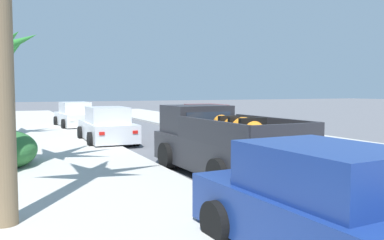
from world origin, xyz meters
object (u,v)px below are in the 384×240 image
object	(u,v)px
pickup_truck	(221,144)
car_right_near	(329,210)
car_right_mid	(75,116)
hedge_bush	(4,150)
car_left_near	(205,121)
car_left_mid	(107,126)

from	to	relation	value
pickup_truck	car_right_near	xyz separation A→B (m)	(-1.39, -5.43, -0.10)
car_right_near	car_right_mid	size ratio (longest dim) A/B	1.00
car_right_mid	hedge_bush	distance (m)	12.69
pickup_truck	hedge_bush	bearing A→B (deg)	147.88
pickup_truck	car_left_near	xyz separation A→B (m)	(3.87, 8.72, -0.10)
car_left_near	car_left_mid	world-z (taller)	same
car_left_mid	car_right_mid	bearing A→B (deg)	91.19
hedge_bush	car_right_mid	bearing A→B (deg)	72.77
car_left_near	car_right_near	size ratio (longest dim) A/B	0.99
car_right_near	car_left_mid	world-z (taller)	same
car_right_mid	hedge_bush	size ratio (longest dim) A/B	1.55
car_left_near	hedge_bush	world-z (taller)	car_left_near
car_left_near	pickup_truck	bearing A→B (deg)	-113.93
car_right_mid	hedge_bush	world-z (taller)	car_right_mid
car_right_near	hedge_bush	distance (m)	9.52
car_right_near	hedge_bush	size ratio (longest dim) A/B	1.55
car_left_near	car_right_near	bearing A→B (deg)	-110.39
car_left_near	hedge_bush	size ratio (longest dim) A/B	1.54
car_left_near	car_right_near	world-z (taller)	same
car_right_mid	hedge_bush	bearing A→B (deg)	-107.23
pickup_truck	car_right_near	world-z (taller)	pickup_truck
pickup_truck	car_left_mid	size ratio (longest dim) A/B	1.23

